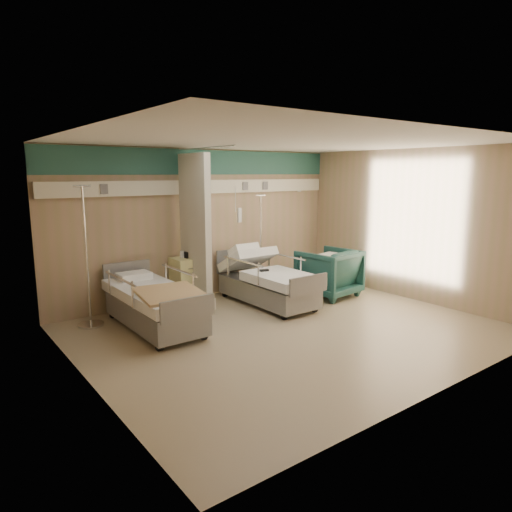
# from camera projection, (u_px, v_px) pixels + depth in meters

# --- Properties ---
(ground) EXTENTS (6.00, 5.00, 0.00)m
(ground) POSITION_uv_depth(u_px,v_px,m) (289.00, 330.00, 6.95)
(ground) COLOR gray
(ground) RESTS_ON ground
(room_walls) EXTENTS (6.04, 5.04, 2.82)m
(room_walls) POSITION_uv_depth(u_px,v_px,m) (278.00, 206.00, 6.80)
(room_walls) COLOR tan
(room_walls) RESTS_ON ground
(bed_right) EXTENTS (1.00, 2.16, 0.63)m
(bed_right) POSITION_uv_depth(u_px,v_px,m) (267.00, 287.00, 8.27)
(bed_right) COLOR white
(bed_right) RESTS_ON ground
(bed_left) EXTENTS (1.00, 2.16, 0.63)m
(bed_left) POSITION_uv_depth(u_px,v_px,m) (155.00, 308.00, 6.97)
(bed_left) COLOR white
(bed_left) RESTS_ON ground
(bedside_cabinet) EXTENTS (0.50, 0.48, 0.85)m
(bedside_cabinet) POSITION_uv_depth(u_px,v_px,m) (187.00, 281.00, 8.28)
(bedside_cabinet) COLOR #F4F098
(bedside_cabinet) RESTS_ON ground
(visitor_armchair) EXTENTS (1.08, 1.11, 0.92)m
(visitor_armchair) POSITION_uv_depth(u_px,v_px,m) (329.00, 273.00, 8.80)
(visitor_armchair) COLOR #1C4842
(visitor_armchair) RESTS_ON ground
(waffle_blanket) EXTENTS (0.70, 0.64, 0.07)m
(waffle_blanket) POSITION_uv_depth(u_px,v_px,m) (332.00, 248.00, 8.68)
(waffle_blanket) COLOR silver
(waffle_blanket) RESTS_ON visitor_armchair
(iv_stand_right) EXTENTS (0.34, 0.34, 1.93)m
(iv_stand_right) POSITION_uv_depth(u_px,v_px,m) (260.00, 270.00, 9.37)
(iv_stand_right) COLOR silver
(iv_stand_right) RESTS_ON ground
(iv_stand_left) EXTENTS (0.39, 0.39, 2.18)m
(iv_stand_left) POSITION_uv_depth(u_px,v_px,m) (89.00, 298.00, 7.06)
(iv_stand_left) COLOR silver
(iv_stand_left) RESTS_ON ground
(call_remote) EXTENTS (0.17, 0.11, 0.04)m
(call_remote) POSITION_uv_depth(u_px,v_px,m) (264.00, 270.00, 8.11)
(call_remote) COLOR black
(call_remote) RESTS_ON bed_right
(tan_blanket) EXTENTS (1.03, 1.22, 0.04)m
(tan_blanket) POSITION_uv_depth(u_px,v_px,m) (170.00, 293.00, 6.57)
(tan_blanket) COLOR tan
(tan_blanket) RESTS_ON bed_left
(toiletry_bag) EXTENTS (0.23, 0.16, 0.11)m
(toiletry_bag) POSITION_uv_depth(u_px,v_px,m) (190.00, 254.00, 8.22)
(toiletry_bag) COLOR black
(toiletry_bag) RESTS_ON bedside_cabinet
(white_cup) EXTENTS (0.09, 0.09, 0.12)m
(white_cup) POSITION_uv_depth(u_px,v_px,m) (182.00, 254.00, 8.19)
(white_cup) COLOR white
(white_cup) RESTS_ON bedside_cabinet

